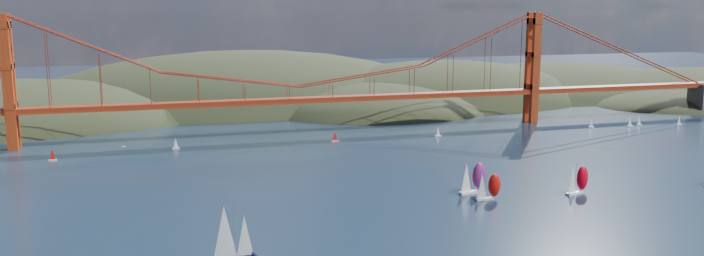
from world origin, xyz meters
name	(u,v)px	position (x,y,z in m)	size (l,w,h in m)	color
headlands	(338,122)	(44.95, 278.29, -12.46)	(725.00, 225.00, 96.00)	black
bridge	(295,64)	(-1.75, 180.00, 32.23)	(552.00, 12.00, 55.00)	maroon
sloop_navy	(231,234)	(-49.14, 27.09, 6.55)	(9.57, 5.45, 14.84)	black
racer_0	(488,186)	(31.59, 56.49, 4.30)	(7.92, 3.25, 9.10)	silver
racer_1	(577,180)	(61.38, 54.39, 4.68)	(8.84, 5.05, 9.90)	white
racer_rwb	(472,177)	(30.39, 64.51, 5.15)	(9.69, 4.90, 10.89)	white
distant_boat_2	(52,154)	(-102.12, 151.85, 2.41)	(3.00, 2.00, 4.70)	silver
distant_boat_3	(176,143)	(-56.25, 160.62, 2.41)	(3.00, 2.00, 4.70)	silver
distant_boat_4	(591,123)	(139.11, 156.03, 2.41)	(3.00, 2.00, 4.70)	silver
distant_boat_5	(630,122)	(158.83, 152.81, 2.41)	(3.00, 2.00, 4.70)	silver
distant_boat_6	(639,120)	(165.79, 154.85, 2.41)	(3.00, 2.00, 4.70)	silver
distant_boat_7	(679,120)	(185.06, 149.60, 2.41)	(3.00, 2.00, 4.70)	silver
distant_boat_8	(438,131)	(58.41, 155.42, 2.41)	(3.00, 2.00, 4.70)	silver
distant_boat_9	(335,136)	(10.78, 157.54, 2.41)	(3.00, 2.00, 4.70)	silver
gull	(124,146)	(-71.37, 31.10, 27.59)	(0.90, 0.25, 0.17)	white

